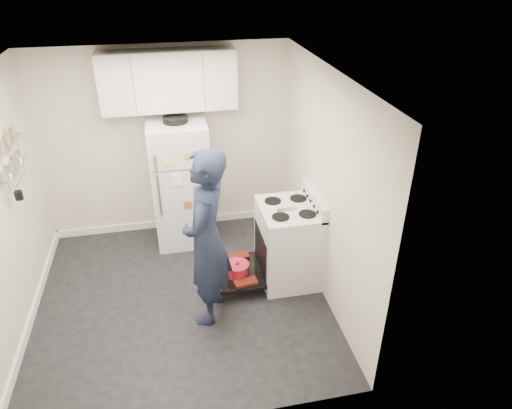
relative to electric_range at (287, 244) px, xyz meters
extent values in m
cube|color=black|center=(-1.26, -0.15, -0.47)|extent=(3.20, 3.20, 0.01)
cube|color=white|center=(-1.26, -0.15, 2.03)|extent=(3.20, 3.20, 0.01)
cube|color=beige|center=(-1.26, 1.45, 0.78)|extent=(3.20, 0.01, 2.50)
cube|color=beige|center=(-1.26, -1.75, 0.78)|extent=(3.20, 0.01, 2.50)
cube|color=beige|center=(-2.86, -0.15, 0.78)|extent=(0.01, 3.20, 2.50)
cube|color=beige|center=(0.34, -0.15, 0.78)|extent=(0.01, 3.20, 2.50)
cube|color=white|center=(-2.85, -0.15, -0.42)|extent=(0.03, 3.20, 0.10)
cube|color=white|center=(-1.26, 1.44, -0.42)|extent=(3.20, 0.03, 0.10)
cube|color=silver|center=(0.01, 0.00, -0.01)|extent=(0.65, 0.76, 0.92)
cube|color=black|center=(-0.06, 0.00, -0.07)|extent=(0.53, 0.60, 0.52)
cube|color=orange|center=(0.21, 0.00, -0.07)|extent=(0.02, 0.56, 0.46)
cylinder|color=black|center=(-0.01, 0.00, -0.25)|extent=(0.34, 0.34, 0.02)
cube|color=silver|center=(0.30, 0.00, 0.54)|extent=(0.08, 0.76, 0.18)
cube|color=silver|center=(0.01, 0.00, 0.47)|extent=(0.65, 0.76, 0.03)
cube|color=#B2B2B7|center=(-0.04, -0.05, 0.50)|extent=(0.22, 0.03, 0.01)
cube|color=black|center=(-0.59, 0.00, -0.32)|extent=(0.55, 0.70, 0.03)
cylinder|color=#B2B2B7|center=(-0.83, 0.00, -0.29)|extent=(0.02, 0.66, 0.02)
cylinder|color=red|center=(-0.60, -0.05, -0.24)|extent=(0.26, 0.26, 0.12)
cylinder|color=red|center=(-0.60, -0.05, -0.17)|extent=(0.27, 0.27, 0.02)
sphere|color=red|center=(-0.60, -0.05, -0.14)|extent=(0.04, 0.04, 0.04)
cube|color=maroon|center=(-0.54, -0.24, -0.29)|extent=(0.28, 0.16, 0.04)
cube|color=maroon|center=(-0.54, 0.27, -0.29)|extent=(0.27, 0.15, 0.04)
cube|color=silver|center=(-1.13, 1.10, 0.36)|extent=(0.72, 0.70, 1.65)
cube|color=#4C4C4C|center=(-1.13, 0.75, 0.71)|extent=(0.68, 0.01, 0.01)
cube|color=#B2B2B7|center=(-1.41, 0.73, 0.83)|extent=(0.03, 0.03, 0.20)
cube|color=#B2B2B7|center=(-1.41, 0.73, 0.41)|extent=(0.03, 0.03, 0.55)
cylinder|color=black|center=(-1.13, 1.10, 1.21)|extent=(0.30, 0.30, 0.07)
cube|color=gold|center=(-1.03, 0.74, 0.88)|extent=(0.07, 0.01, 0.07)
cube|color=white|center=(-1.18, 0.74, 0.58)|extent=(0.12, 0.01, 0.16)
cube|color=#57A637|center=(-0.95, 0.74, 0.43)|extent=(0.09, 0.01, 0.12)
cube|color=#D8F83A|center=(-1.28, 0.74, 0.81)|extent=(0.06, 0.01, 0.06)
cube|color=#C14C37|center=(-1.08, 0.74, 0.23)|extent=(0.10, 0.01, 0.10)
cube|color=silver|center=(-1.16, 1.28, 1.63)|extent=(1.60, 0.33, 0.70)
cube|color=#B2B2B7|center=(-2.78, 0.35, 1.33)|extent=(0.14, 0.60, 0.02)
cube|color=#B2B2B7|center=(-2.78, 0.35, 1.08)|extent=(0.14, 0.60, 0.02)
cylinder|color=black|center=(-2.75, 0.17, 0.85)|extent=(0.08, 0.08, 0.09)
imported|color=#182037|center=(-0.96, -0.45, 0.49)|extent=(0.67, 0.81, 1.91)
camera|label=1|loc=(-1.24, -4.22, 3.01)|focal=32.00mm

